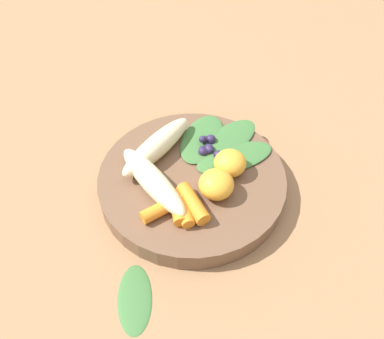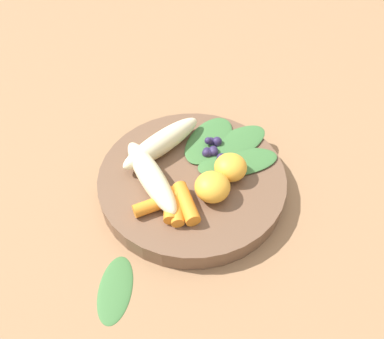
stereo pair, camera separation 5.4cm
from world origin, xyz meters
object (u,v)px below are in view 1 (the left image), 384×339
bowl (192,181)px  banana_peeled_left (152,180)px  kale_leaf_stray (135,298)px  banana_peeled_right (157,146)px  orange_segment_near (230,163)px

bowl → banana_peeled_left: (-0.06, 0.00, 0.03)m
kale_leaf_stray → banana_peeled_left: bearing=169.2°
kale_leaf_stray → bowl: bearing=152.9°
banana_peeled_right → orange_segment_near: orange_segment_near is taller
banana_peeled_left → kale_leaf_stray: banana_peeled_left is taller
banana_peeled_left → banana_peeled_right: (0.03, 0.06, 0.00)m
banana_peeled_left → kale_leaf_stray: 0.15m
banana_peeled_left → bowl: bearing=77.0°
banana_peeled_right → kale_leaf_stray: size_ratio=1.61×
banana_peeled_right → kale_leaf_stray: bearing=31.7°
bowl → banana_peeled_right: 0.07m
banana_peeled_left → kale_leaf_stray: (-0.08, -0.12, -0.04)m
bowl → banana_peeled_right: banana_peeled_right is taller
bowl → orange_segment_near: size_ratio=5.86×
banana_peeled_right → banana_peeled_left: bearing=33.7°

